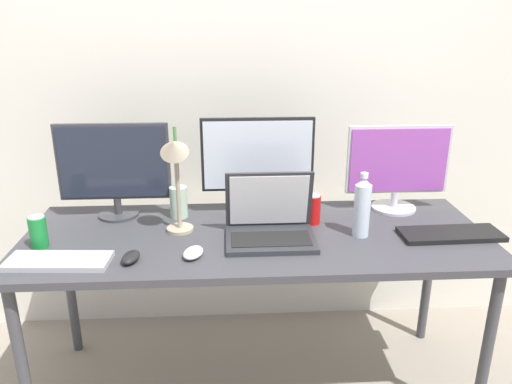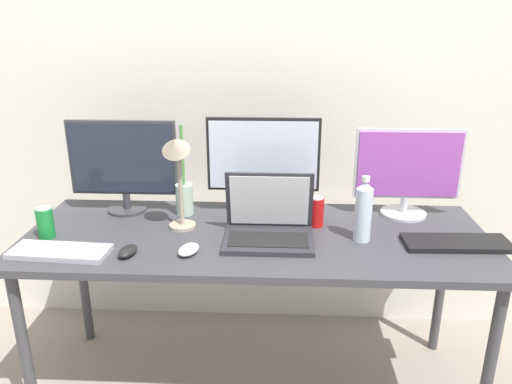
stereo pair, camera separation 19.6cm
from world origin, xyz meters
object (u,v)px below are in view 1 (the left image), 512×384
object	(u,v)px
monitor_right	(398,166)
soda_can_by_laptop	(313,209)
monitor_center	(258,161)
mouse_by_laptop	(131,257)
laptop_silver	(270,224)
keyboard_main	(58,261)
water_bottle	(362,207)
keyboard_aux	(451,234)
monitor_left	(114,167)
bamboo_vase	(178,199)
work_desk	(256,247)
mouse_by_keyboard	(193,253)
desk_lamp	(175,167)
soda_can_near_keyboard	(38,232)

from	to	relation	value
monitor_right	soda_can_by_laptop	distance (m)	0.44
monitor_center	mouse_by_laptop	bearing A→B (deg)	-137.74
monitor_right	laptop_silver	distance (m)	0.67
keyboard_main	monitor_center	bearing A→B (deg)	34.66
mouse_by_laptop	water_bottle	world-z (taller)	water_bottle
keyboard_aux	mouse_by_laptop	size ratio (longest dim) A/B	3.93
monitor_right	keyboard_main	xyz separation A→B (m)	(-1.36, -0.45, -0.19)
monitor_left	bamboo_vase	size ratio (longest dim) A/B	1.18
soda_can_by_laptop	keyboard_aux	bearing A→B (deg)	-17.65
work_desk	laptop_silver	xyz separation A→B (m)	(0.05, -0.04, 0.12)
work_desk	bamboo_vase	distance (m)	0.41
mouse_by_keyboard	desk_lamp	size ratio (longest dim) A/B	0.25
keyboard_aux	mouse_by_laptop	world-z (taller)	mouse_by_laptop
water_bottle	soda_can_near_keyboard	xyz separation A→B (m)	(-1.25, -0.04, -0.06)
laptop_silver	mouse_by_laptop	bearing A→B (deg)	-161.92
keyboard_aux	soda_can_near_keyboard	xyz separation A→B (m)	(-1.61, -0.00, 0.05)
monitor_right	water_bottle	world-z (taller)	monitor_right
laptop_silver	mouse_by_keyboard	world-z (taller)	laptop_silver
work_desk	mouse_by_keyboard	xyz separation A→B (m)	(-0.24, -0.19, 0.08)
monitor_left	soda_can_by_laptop	bearing A→B (deg)	-8.56
water_bottle	soda_can_near_keyboard	world-z (taller)	water_bottle
keyboard_main	desk_lamp	size ratio (longest dim) A/B	0.86
water_bottle	soda_can_by_laptop	world-z (taller)	water_bottle
soda_can_near_keyboard	desk_lamp	size ratio (longest dim) A/B	0.30
monitor_center	desk_lamp	size ratio (longest dim) A/B	1.15
bamboo_vase	mouse_by_keyboard	bearing A→B (deg)	-77.73
mouse_by_laptop	soda_can_near_keyboard	xyz separation A→B (m)	(-0.37, 0.14, 0.05)
keyboard_main	keyboard_aux	distance (m)	1.50
monitor_left	keyboard_main	world-z (taller)	monitor_left
laptop_silver	keyboard_main	size ratio (longest dim) A/B	0.95
laptop_silver	keyboard_aux	xyz separation A→B (m)	(0.72, -0.03, -0.05)
monitor_center	keyboard_aux	bearing A→B (deg)	-21.48
soda_can_by_laptop	soda_can_near_keyboard	bearing A→B (deg)	-170.90
laptop_silver	mouse_by_keyboard	distance (m)	0.33
keyboard_main	mouse_by_laptop	world-z (taller)	mouse_by_laptop
work_desk	desk_lamp	xyz separation A→B (m)	(-0.31, 0.01, 0.35)
keyboard_aux	mouse_by_keyboard	bearing A→B (deg)	-174.90
mouse_by_keyboard	soda_can_by_laptop	distance (m)	0.57
mouse_by_keyboard	monitor_right	bearing A→B (deg)	43.69
work_desk	laptop_silver	size ratio (longest dim) A/B	5.39
monitor_right	mouse_by_keyboard	xyz separation A→B (m)	(-0.88, -0.43, -0.19)
monitor_left	monitor_right	xyz separation A→B (m)	(1.24, 0.01, -0.02)
work_desk	monitor_right	bearing A→B (deg)	20.27
monitor_right	keyboard_aux	bearing A→B (deg)	-66.61
laptop_silver	keyboard_aux	bearing A→B (deg)	-2.08
monitor_left	soda_can_by_laptop	xyz separation A→B (m)	(0.84, -0.13, -0.16)
monitor_right	mouse_by_laptop	distance (m)	1.21
monitor_left	monitor_right	size ratio (longest dim) A/B	1.05
monitor_right	work_desk	bearing A→B (deg)	-159.73
work_desk	monitor_right	distance (m)	0.73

